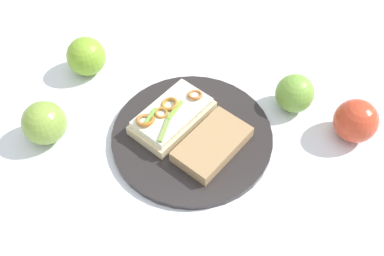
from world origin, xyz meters
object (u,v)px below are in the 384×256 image
at_px(plate, 192,136).
at_px(bread_slice_side, 212,144).
at_px(sandwich, 172,116).
at_px(apple_1, 295,93).
at_px(apple_0, 44,123).
at_px(apple_2, 356,121).
at_px(apple_3, 86,56).

relative_size(plate, bread_slice_side, 2.13).
relative_size(sandwich, apple_1, 2.38).
distance_m(apple_0, apple_2, 0.58).
bearing_deg(apple_0, sandwich, 175.61).
bearing_deg(apple_0, plate, 168.21).
relative_size(bread_slice_side, apple_1, 1.88).
height_order(sandwich, apple_1, apple_1).
bearing_deg(apple_1, plate, 11.25).
bearing_deg(sandwich, apple_0, 136.91).
bearing_deg(plate, apple_0, -11.79).
bearing_deg(bread_slice_side, apple_0, 123.19).
bearing_deg(apple_1, apple_0, -1.62).
bearing_deg(apple_2, bread_slice_side, -1.83).
relative_size(sandwich, bread_slice_side, 1.26).
bearing_deg(bread_slice_side, plate, 89.39).
height_order(apple_0, apple_1, apple_0).
relative_size(sandwich, apple_2, 2.19).
bearing_deg(apple_3, bread_slice_side, 129.64).
bearing_deg(apple_2, apple_0, -10.24).
height_order(sandwich, apple_2, apple_2).
bearing_deg(apple_1, apple_3, -24.18).
bearing_deg(sandwich, apple_3, 90.97).
height_order(apple_2, apple_3, apple_2).
distance_m(sandwich, apple_2, 0.35).
xyz_separation_m(plate, apple_3, (0.19, -0.22, 0.03)).
distance_m(apple_1, apple_3, 0.44).
height_order(sandwich, apple_3, apple_3).
xyz_separation_m(apple_0, apple_2, (-0.57, 0.10, 0.00)).
distance_m(bread_slice_side, apple_0, 0.32).
height_order(plate, apple_3, apple_3).
relative_size(plate, apple_0, 3.70).
relative_size(plate, apple_2, 3.70).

